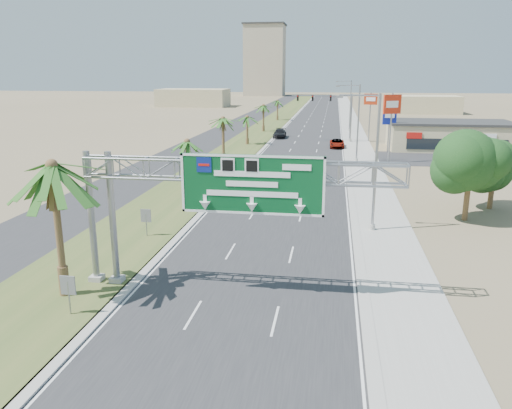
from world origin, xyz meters
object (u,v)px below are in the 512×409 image
Objects in this scene: store_building at (449,136)px; pole_sign_blue at (390,116)px; car_mid_lane at (306,166)px; pole_sign_red_near at (392,108)px; car_far at (280,134)px; car_left_lane at (267,162)px; signal_mast at (339,113)px; car_right_lane at (337,144)px; sign_gantry at (223,181)px; palm_near at (52,166)px; pole_sign_red_far at (371,103)px.

pole_sign_blue is (-9.54, -4.12, 3.28)m from store_building.
store_building is at bearing 23.35° from pole_sign_blue.
pole_sign_red_near is (10.32, 8.26, 6.27)m from car_mid_lane.
pole_sign_blue reaches higher than car_far.
store_building is at bearing -21.34° from car_far.
car_left_lane is 0.60× the size of pole_sign_blue.
signal_mast is 1.42× the size of pole_sign_blue.
signal_mast is at bearing 87.64° from car_right_lane.
sign_gantry is 60.77m from store_building.
car_left_lane is at bearing -135.49° from pole_sign_blue.
palm_near is at bearing -118.28° from store_building.
car_left_lane is 0.91× the size of car_right_lane.
car_mid_lane is (-20.69, -22.19, -1.24)m from store_building.
store_building is at bearing 33.89° from car_left_lane.
store_building is at bearing 67.64° from sign_gantry.
signal_mast is (14.37, 63.97, -2.08)m from palm_near.
pole_sign_red_near is (12.69, 42.14, 0.97)m from sign_gantry.
car_far is (-1.62, 29.79, 0.03)m from car_left_lane.
pole_sign_red_far is (-1.28, 20.89, -0.53)m from pole_sign_red_near.
car_far is (-6.55, 32.06, 0.01)m from car_mid_lane.
car_far is 0.65× the size of pole_sign_red_far.
sign_gantry is 2.31× the size of pole_sign_blue.
sign_gantry reaches higher than pole_sign_blue.
pole_sign_red_near is 10.00m from pole_sign_blue.
sign_gantry is 1.87× the size of pole_sign_red_near.
palm_near is at bearing -115.30° from pole_sign_red_near.
car_mid_lane is at bearing -121.66° from pole_sign_blue.
pole_sign_red_near is (6.62, -12.73, 6.36)m from car_right_lane.
palm_near is 58.09m from pole_sign_blue.
pole_sign_red_near reaches higher than car_mid_lane.
car_right_lane is at bearing -175.95° from store_building.
car_mid_lane is at bearing -28.72° from car_left_lane.
signal_mast is at bearing 67.28° from car_left_lane.
signal_mast is 1.93× the size of car_far.
signal_mast reaches higher than sign_gantry.
store_building is at bearing -30.86° from pole_sign_red_far.
car_mid_lane reaches higher than car_right_lane.
car_left_lane is 20.61m from car_right_lane.
pole_sign_red_far is at bearing 100.75° from pole_sign_blue.
pole_sign_red_far is at bearing 149.14° from store_building.
pole_sign_red_near reaches higher than car_left_lane.
signal_mast is at bearing 84.26° from sign_gantry.
pole_sign_blue reaches higher than car_mid_lane.
palm_near is at bearing -111.90° from pole_sign_blue.
car_right_lane is 9.23m from pole_sign_blue.
palm_near is at bearing -166.68° from sign_gantry.
car_right_lane is (8.62, 18.72, -0.08)m from car_left_lane.
pole_sign_blue is 0.88× the size of pole_sign_red_far.
car_left_lane is 5.43m from car_mid_lane.
sign_gantry is at bearing -104.58° from pole_sign_blue.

